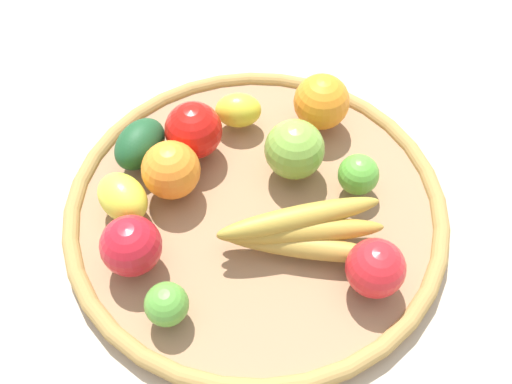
% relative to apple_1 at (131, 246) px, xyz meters
% --- Properties ---
extents(ground_plane, '(2.40, 2.40, 0.00)m').
position_rel_apple_1_xyz_m(ground_plane, '(0.16, -0.01, -0.06)').
color(ground_plane, '#C3B198').
rests_on(ground_plane, ground).
extents(basket, '(0.47, 0.47, 0.03)m').
position_rel_apple_1_xyz_m(basket, '(0.16, -0.01, -0.05)').
color(basket, '#9A7352').
rests_on(basket, ground_plane).
extents(apple_1, '(0.09, 0.09, 0.07)m').
position_rel_apple_1_xyz_m(apple_1, '(0.00, 0.00, 0.00)').
color(apple_1, red).
rests_on(apple_1, basket).
extents(apple_0, '(0.08, 0.08, 0.06)m').
position_rel_apple_1_xyz_m(apple_0, '(0.20, -0.18, -0.00)').
color(apple_0, red).
rests_on(apple_0, basket).
extents(apple_3, '(0.10, 0.10, 0.07)m').
position_rel_apple_1_xyz_m(apple_3, '(0.23, 0.00, 0.00)').
color(apple_3, '#7EB140').
rests_on(apple_3, basket).
extents(lime_1, '(0.07, 0.07, 0.05)m').
position_rel_apple_1_xyz_m(lime_1, '(0.27, -0.07, -0.01)').
color(lime_1, '#58A937').
rests_on(lime_1, basket).
extents(banana_bunch, '(0.19, 0.15, 0.05)m').
position_rel_apple_1_xyz_m(banana_bunch, '(0.16, -0.09, -0.01)').
color(banana_bunch, '#B38C3A').
rests_on(banana_bunch, basket).
extents(lime_0, '(0.05, 0.05, 0.05)m').
position_rel_apple_1_xyz_m(lime_0, '(-0.00, -0.08, -0.01)').
color(lime_0, '#579E38').
rests_on(lime_0, basket).
extents(lemon_1, '(0.08, 0.07, 0.04)m').
position_rel_apple_1_xyz_m(lemon_1, '(0.22, 0.11, -0.01)').
color(lemon_1, yellow).
rests_on(lemon_1, basket).
extents(orange_1, '(0.09, 0.09, 0.07)m').
position_rel_apple_1_xyz_m(orange_1, '(0.09, 0.06, 0.00)').
color(orange_1, orange).
rests_on(orange_1, basket).
extents(apple_2, '(0.09, 0.09, 0.07)m').
position_rel_apple_1_xyz_m(apple_2, '(0.14, 0.10, 0.00)').
color(apple_2, red).
rests_on(apple_2, basket).
extents(orange_0, '(0.10, 0.10, 0.07)m').
position_rel_apple_1_xyz_m(orange_0, '(0.31, 0.05, 0.00)').
color(orange_0, orange).
rests_on(orange_0, basket).
extents(avocado, '(0.09, 0.08, 0.05)m').
position_rel_apple_1_xyz_m(avocado, '(0.08, 0.13, -0.01)').
color(avocado, '#1C4D28').
rests_on(avocado, basket).
extents(lemon_0, '(0.06, 0.07, 0.05)m').
position_rel_apple_1_xyz_m(lemon_0, '(0.03, 0.07, -0.01)').
color(lemon_0, yellow).
rests_on(lemon_0, basket).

